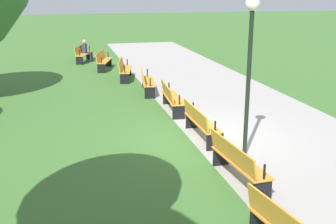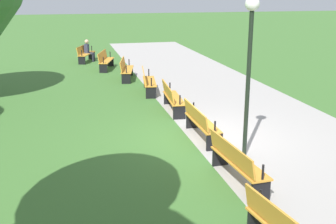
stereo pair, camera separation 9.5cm
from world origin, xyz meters
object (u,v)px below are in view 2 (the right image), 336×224
bench_5 (200,122)px  bench_6 (236,161)px  bench_4 (172,97)px  person_seated (88,50)px  bench_0 (85,53)px  bench_3 (148,81)px  lamp_post (250,47)px  bench_1 (105,60)px  bench_2 (126,69)px

bench_5 → bench_6: same height
bench_4 → person_seated: size_ratio=1.62×
bench_5 → bench_6: size_ratio=0.99×
bench_0 → person_seated: 0.24m
bench_6 → bench_3: bearing=178.0°
person_seated → bench_6: bearing=27.5°
bench_5 → bench_6: bearing=-2.0°
bench_0 → lamp_post: size_ratio=0.53×
bench_6 → bench_1: bearing=-178.0°
bench_3 → person_seated: size_ratio=1.64×
bench_0 → lamp_post: 15.07m
bench_1 → bench_3: 5.41m
bench_5 → bench_2: bearing=-174.0°
bench_1 → bench_6: bearing=22.1°
bench_5 → bench_0: bearing=-170.0°
person_seated → lamp_post: (14.66, 2.86, 1.96)m
bench_4 → bench_5: size_ratio=1.01×
bench_0 → bench_1: size_ratio=0.99×
bench_2 → lamp_post: size_ratio=0.54×
bench_2 → lamp_post: bearing=21.4°
bench_0 → lamp_post: (14.61, 3.03, 2.12)m
bench_4 → bench_5: 2.71m
bench_4 → bench_6: bearing=4.0°
bench_4 → bench_5: (2.70, 0.09, 0.00)m
bench_0 → bench_6: 16.12m
bench_0 → bench_4: size_ratio=1.01×
bench_5 → bench_3: bearing=-176.0°
bench_5 → bench_1: bearing=-172.0°
bench_0 → bench_6: same height
bench_0 → bench_2: (5.20, 1.49, 0.00)m
bench_1 → lamp_post: 12.42m
bench_0 → bench_6: size_ratio=1.01×
bench_1 → lamp_post: lamp_post is taller
bench_6 → person_seated: person_seated is taller
bench_4 → lamp_post: 4.64m
bench_2 → bench_1: bearing=-153.9°
bench_4 → bench_5: bearing=6.0°
bench_2 → person_seated: 5.42m
bench_2 → bench_6: size_ratio=1.01×
bench_0 → bench_2: same height
bench_6 → bench_4: bearing=176.0°
bench_3 → person_seated: 8.12m
bench_0 → bench_5: same height
bench_4 → lamp_post: lamp_post is taller
bench_1 → bench_4: (7.98, 1.41, 0.00)m
bench_4 → person_seated: bearing=-164.9°
bench_1 → person_seated: (-2.63, -0.66, 0.16)m
bench_1 → person_seated: 2.71m
bench_5 → person_seated: size_ratio=1.60×
bench_2 → lamp_post: lamp_post is taller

